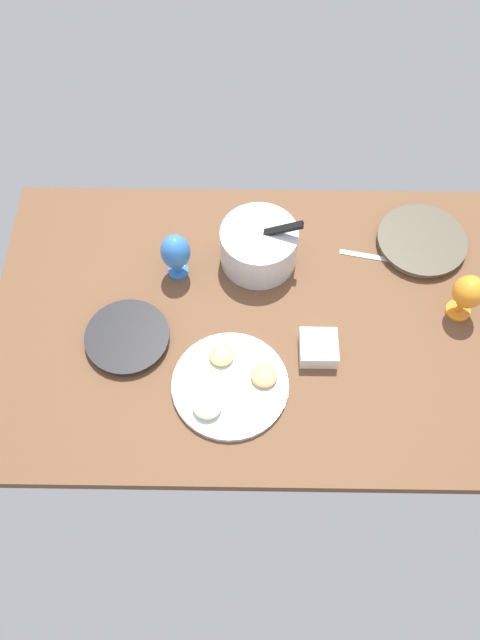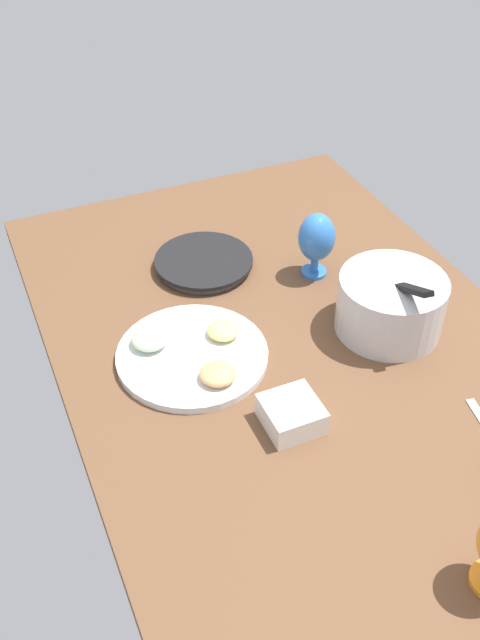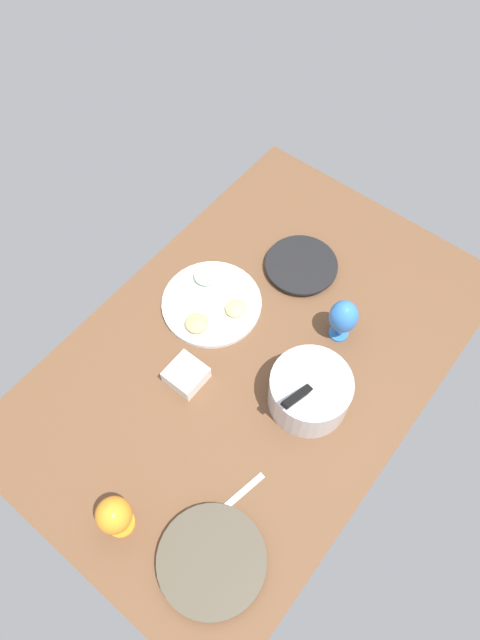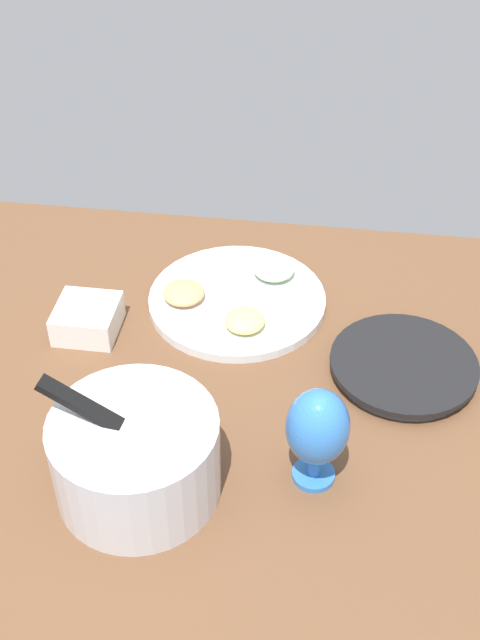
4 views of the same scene
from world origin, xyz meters
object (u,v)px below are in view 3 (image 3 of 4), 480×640
object	(u,v)px
mixing_bowl	(310,391)
hurricane_glass_blue	(343,317)
square_bowl_white	(186,375)
fruit_platter	(212,302)
hurricane_glass_orange	(114,516)
dinner_plate_left	(301,266)
dinner_plate_right	(212,561)

from	to	relation	value
mixing_bowl	hurricane_glass_blue	xyz separation A→B (cm)	(-25.67, -5.53, 3.11)
square_bowl_white	mixing_bowl	bearing A→B (deg)	117.51
fruit_platter	hurricane_glass_orange	xyz separation A→B (cm)	(70.00, 26.27, 9.17)
dinner_plate_left	hurricane_glass_orange	size ratio (longest dim) A/B	1.52
dinner_plate_right	hurricane_glass_orange	bearing A→B (deg)	-72.46
hurricane_glass_orange	hurricane_glass_blue	size ratio (longest dim) A/B	0.96
dinner_plate_left	square_bowl_white	distance (cm)	57.11
dinner_plate_left	fruit_platter	distance (cm)	34.48
fruit_platter	square_bowl_white	size ratio (longest dim) A/B	3.05
square_bowl_white	hurricane_glass_blue	bearing A→B (deg)	146.81
square_bowl_white	dinner_plate_right	bearing A→B (deg)	48.40
dinner_plate_left	mixing_bowl	bearing A→B (deg)	37.71
dinner_plate_right	square_bowl_white	size ratio (longest dim) A/B	2.65
mixing_bowl	fruit_platter	world-z (taller)	mixing_bowl
square_bowl_white	fruit_platter	bearing A→B (deg)	-156.03
mixing_bowl	square_bowl_white	bearing A→B (deg)	-62.49
hurricane_glass_orange	square_bowl_white	bearing A→B (deg)	-161.50
hurricane_glass_blue	mixing_bowl	bearing A→B (deg)	12.15
dinner_plate_left	mixing_bowl	world-z (taller)	mixing_bowl
hurricane_glass_orange	dinner_plate_left	bearing A→B (deg)	-173.60
dinner_plate_right	square_bowl_white	xyz separation A→B (cm)	(-35.95, -40.48, 1.49)
dinner_plate_right	mixing_bowl	distance (cm)	54.30
mixing_bowl	hurricane_glass_orange	distance (cm)	64.67
fruit_platter	hurricane_glass_orange	size ratio (longest dim) A/B	2.02
dinner_plate_left	mixing_bowl	xyz separation A→B (cm)	(39.36, 30.43, 6.00)
hurricane_glass_blue	square_bowl_white	distance (cm)	52.27
hurricane_glass_blue	square_bowl_white	bearing A→B (deg)	-33.19
dinner_plate_right	fruit_platter	size ratio (longest dim) A/B	0.87
hurricane_glass_blue	hurricane_glass_orange	bearing A→B (deg)	-8.83
hurricane_glass_orange	square_bowl_white	size ratio (longest dim) A/B	1.51
mixing_bowl	hurricane_glass_blue	bearing A→B (deg)	-167.85
dinner_plate_right	hurricane_glass_orange	size ratio (longest dim) A/B	1.75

